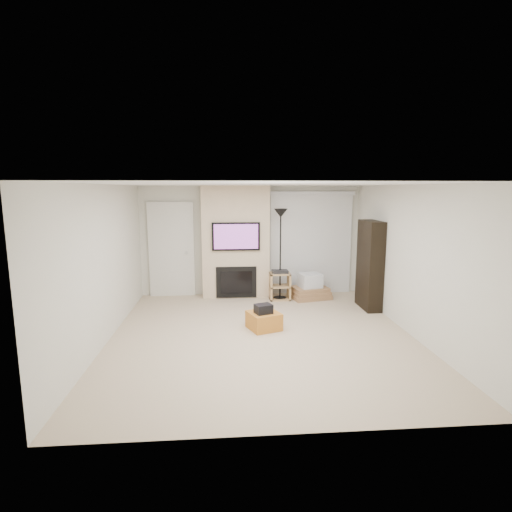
{
  "coord_description": "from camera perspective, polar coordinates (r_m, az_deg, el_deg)",
  "views": [
    {
      "loc": [
        -0.61,
        -6.35,
        2.43
      ],
      "look_at": [
        0.0,
        1.2,
        1.15
      ],
      "focal_mm": 28.0,
      "sensor_mm": 36.0,
      "label": 1
    }
  ],
  "objects": [
    {
      "name": "wall_front",
      "position": [
        3.84,
        4.77,
        -8.35
      ],
      "size": [
        5.0,
        0.0,
        2.5
      ],
      "primitive_type": "cube",
      "rotation": [
        1.57,
        0.0,
        0.0
      ],
      "color": "silver",
      "rests_on": "ground"
    },
    {
      "name": "wall_back",
      "position": [
        9.2,
        -0.77,
        2.22
      ],
      "size": [
        5.0,
        0.0,
        2.5
      ],
      "primitive_type": "cube",
      "rotation": [
        1.57,
        0.0,
        0.0
      ],
      "color": "silver",
      "rests_on": "ground"
    },
    {
      "name": "box_stack",
      "position": [
        9.06,
        7.69,
        -4.66
      ],
      "size": [
        0.96,
        0.81,
        0.56
      ],
      "color": "#A2764E",
      "rests_on": "floor"
    },
    {
      "name": "hvac_vent",
      "position": [
        7.22,
        3.47,
        10.1
      ],
      "size": [
        0.35,
        0.18,
        0.01
      ],
      "primitive_type": "cube",
      "color": "silver",
      "rests_on": "ceiling"
    },
    {
      "name": "ottoman",
      "position": [
        7.07,
        1.14,
        -9.22
      ],
      "size": [
        0.64,
        0.64,
        0.3
      ],
      "primitive_type": "cube",
      "rotation": [
        0.0,
        0.0,
        0.36
      ],
      "color": "#C17729",
      "rests_on": "floor"
    },
    {
      "name": "entry_door",
      "position": [
        9.25,
        -11.95,
        0.82
      ],
      "size": [
        1.02,
        0.11,
        2.14
      ],
      "color": "silver",
      "rests_on": "floor"
    },
    {
      "name": "black_bag",
      "position": [
        6.95,
        1.07,
        -7.56
      ],
      "size": [
        0.34,
        0.31,
        0.16
      ],
      "primitive_type": "cube",
      "rotation": [
        0.0,
        0.0,
        0.36
      ],
      "color": "black",
      "rests_on": "ottoman"
    },
    {
      "name": "wall_right",
      "position": [
        7.17,
        21.16,
        -0.54
      ],
      "size": [
        0.0,
        5.5,
        2.5
      ],
      "primitive_type": "cube",
      "rotation": [
        1.57,
        0.0,
        1.57
      ],
      "color": "silver",
      "rests_on": "ground"
    },
    {
      "name": "ceiling",
      "position": [
        6.38,
        0.87,
        10.22
      ],
      "size": [
        5.0,
        5.5,
        0.0
      ],
      "primitive_type": "cube",
      "color": "white",
      "rests_on": "wall_back"
    },
    {
      "name": "wall_left",
      "position": [
        6.73,
        -20.85,
        -1.14
      ],
      "size": [
        0.0,
        5.5,
        2.5
      ],
      "primitive_type": "cube",
      "rotation": [
        1.57,
        0.0,
        1.57
      ],
      "color": "silver",
      "rests_on": "ground"
    },
    {
      "name": "av_stand",
      "position": [
        8.87,
        3.42,
        -4.03
      ],
      "size": [
        0.45,
        0.38,
        0.66
      ],
      "color": "tan",
      "rests_on": "floor"
    },
    {
      "name": "floor",
      "position": [
        6.83,
        0.82,
        -11.26
      ],
      "size": [
        5.0,
        5.5,
        0.0
      ],
      "primitive_type": "cube",
      "color": "#C6AD8E",
      "rests_on": "ground"
    },
    {
      "name": "bookshelf",
      "position": [
        8.43,
        15.95,
        -1.24
      ],
      "size": [
        0.3,
        0.8,
        1.8
      ],
      "color": "black",
      "rests_on": "floor"
    },
    {
      "name": "floor_lamp",
      "position": [
        8.7,
        3.53,
        3.95
      ],
      "size": [
        0.3,
        0.3,
        2.0
      ],
      "color": "black",
      "rests_on": "floor"
    },
    {
      "name": "fireplace_wall",
      "position": [
        8.97,
        -2.91,
        1.93
      ],
      "size": [
        1.5,
        0.47,
        2.5
      ],
      "color": "beige",
      "rests_on": "floor"
    },
    {
      "name": "vertical_blinds",
      "position": [
        9.34,
        7.86,
        2.39
      ],
      "size": [
        1.98,
        0.1,
        2.37
      ],
      "color": "silver",
      "rests_on": "floor"
    }
  ]
}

